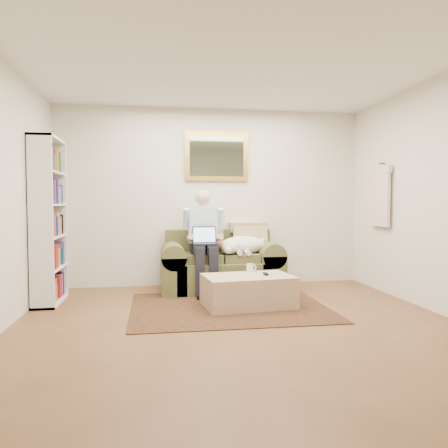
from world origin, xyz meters
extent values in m
cube|color=brown|center=(0.00, 0.00, 0.00)|extent=(4.50, 5.00, 0.01)
cube|color=white|center=(0.00, 0.00, 2.60)|extent=(4.50, 5.00, 0.01)
cube|color=silver|center=(0.00, 2.50, 1.30)|extent=(4.50, 0.01, 2.60)
cube|color=black|center=(0.02, 1.03, 0.01)|extent=(2.27, 1.82, 0.01)
cube|color=#4A4B28|center=(0.07, 2.01, 0.20)|extent=(1.26, 0.81, 0.41)
cube|color=#4A4B28|center=(0.07, 2.36, 0.62)|extent=(1.52, 0.18, 0.42)
cube|color=#4A4B28|center=(-0.59, 2.01, 0.25)|extent=(0.33, 0.81, 0.84)
cube|color=#4A4B28|center=(0.74, 2.01, 0.25)|extent=(0.33, 0.81, 0.84)
cube|color=#4A4B28|center=(-0.17, 1.96, 0.47)|extent=(0.48, 0.54, 0.12)
cube|color=#4A4B28|center=(0.32, 1.96, 0.47)|extent=(0.48, 0.54, 0.12)
cube|color=black|center=(-0.17, 1.78, 0.68)|extent=(0.32, 0.22, 0.02)
cube|color=black|center=(-0.17, 1.89, 0.79)|extent=(0.32, 0.06, 0.22)
cube|color=#99BFF2|center=(-0.17, 1.88, 0.79)|extent=(0.29, 0.04, 0.19)
cube|color=tan|center=(0.25, 1.02, 0.19)|extent=(1.09, 0.77, 0.37)
cylinder|color=white|center=(0.32, 1.28, 0.42)|extent=(0.08, 0.08, 0.10)
cube|color=black|center=(0.46, 1.04, 0.38)|extent=(0.06, 0.15, 0.02)
cube|color=gold|center=(0.07, 2.48, 1.90)|extent=(0.94, 0.04, 0.72)
cube|color=gray|center=(0.07, 2.46, 1.90)|extent=(0.80, 0.01, 0.58)
camera|label=1|loc=(-0.80, -3.93, 1.22)|focal=35.00mm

